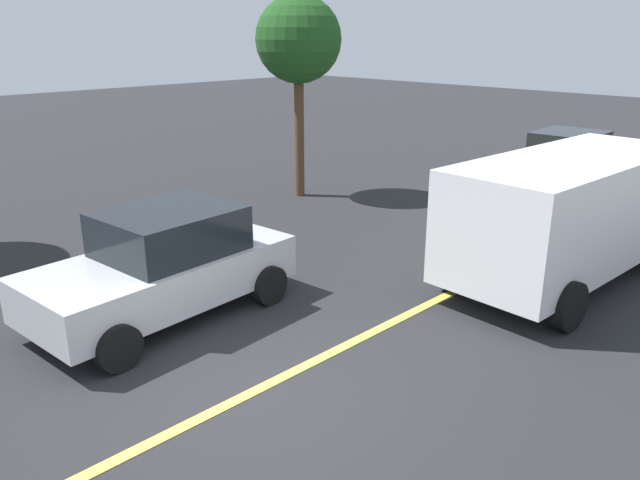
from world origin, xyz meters
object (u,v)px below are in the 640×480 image
at_px(car_silver_near_curb, 164,264).
at_px(tree_centre_verge, 298,41).
at_px(white_van, 569,210).
at_px(car_yellow_crossing, 565,161).

distance_m(car_silver_near_curb, tree_centre_verge, 8.17).
relative_size(white_van, car_yellow_crossing, 1.31).
bearing_deg(tree_centre_verge, car_silver_near_curb, -148.92).
bearing_deg(white_van, car_yellow_crossing, 24.65).
distance_m(car_silver_near_curb, car_yellow_crossing, 12.12).
relative_size(white_van, tree_centre_verge, 1.05).
distance_m(car_yellow_crossing, tree_centre_verge, 7.94).
distance_m(white_van, car_yellow_crossing, 7.05).
height_order(white_van, car_yellow_crossing, white_van).
height_order(car_yellow_crossing, tree_centre_verge, tree_centre_verge).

